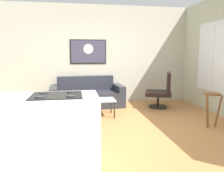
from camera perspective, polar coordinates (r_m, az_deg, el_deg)
ground at (r=4.28m, az=0.84°, el=-11.36°), size 6.40×6.40×0.04m
back_wall at (r=6.43m, az=-3.05°, el=8.12°), size 6.40×0.05×2.80m
couch at (r=6.02m, az=-6.49°, el=-2.76°), size 1.99×0.98×0.80m
coffee_table at (r=5.02m, az=-4.23°, el=-3.91°), size 0.87×0.54×0.40m
armchair at (r=5.96m, az=12.76°, el=-1.30°), size 0.85×0.87×0.95m
bar_stool at (r=4.69m, az=24.48°, el=-3.61°), size 0.36×0.35×0.68m
kitchen_counter at (r=2.87m, az=-19.44°, el=-11.68°), size 1.54×0.70×0.95m
wall_painting at (r=6.36m, az=-6.18°, el=8.89°), size 1.02×0.03×0.68m
window at (r=5.89m, az=24.92°, el=6.84°), size 0.03×1.31×1.71m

